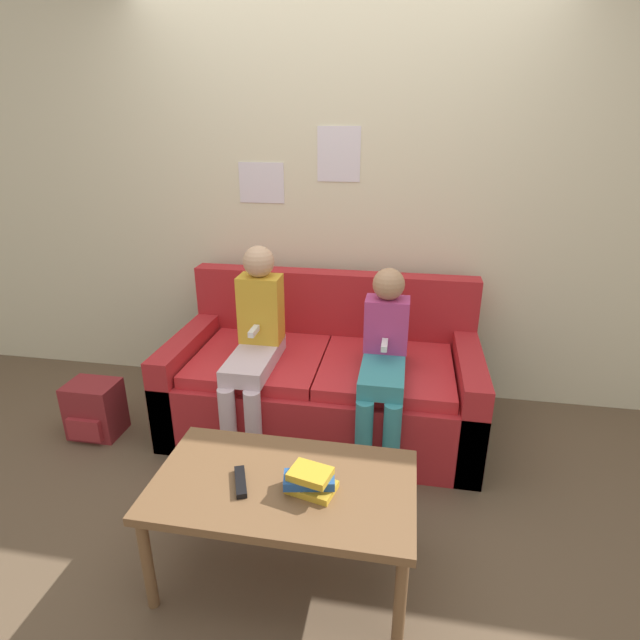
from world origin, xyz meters
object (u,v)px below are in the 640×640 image
person_right (384,357)px  coffee_table (284,491)px  tv_remote (241,482)px  person_left (255,339)px  couch (324,382)px  backpack (95,409)px

person_right → coffee_table: bearing=-109.9°
tv_remote → person_right: bearing=40.9°
person_left → tv_remote: (0.23, -0.97, -0.16)m
couch → person_left: size_ratio=1.59×
couch → backpack: bearing=-164.9°
couch → person_left: person_left is taller
person_left → person_right: bearing=-1.1°
couch → coffee_table: 1.14m
person_left → backpack: bearing=-171.1°
person_left → person_right: 0.72m
coffee_table → person_left: 1.03m
person_right → backpack: 1.75m
couch → tv_remote: (-0.13, -1.18, 0.18)m
coffee_table → person_left: size_ratio=0.90×
person_right → tv_remote: 1.08m
couch → coffee_table: couch is taller
coffee_table → tv_remote: (-0.16, -0.04, 0.06)m
tv_remote → backpack: (-1.21, 0.82, -0.30)m
person_right → tv_remote: bearing=-117.1°
coffee_table → person_right: person_right is taller
coffee_table → person_right: size_ratio=0.98×
person_right → backpack: size_ratio=3.09×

